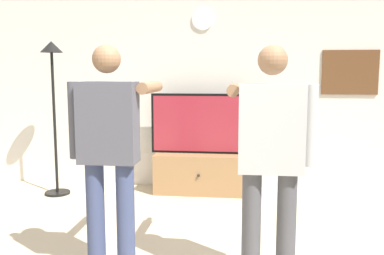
{
  "coord_description": "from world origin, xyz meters",
  "views": [
    {
      "loc": [
        0.44,
        -2.72,
        1.56
      ],
      "look_at": [
        -0.02,
        1.2,
        1.05
      ],
      "focal_mm": 38.67,
      "sensor_mm": 36.0,
      "label": 1
    }
  ],
  "objects_px": {
    "television": "(201,124)",
    "person_standing_nearer_couch": "(270,152)",
    "floor_lamp": "(53,86)",
    "framed_picture": "(350,72)",
    "wall_clock": "(203,19)",
    "tv_stand": "(200,173)",
    "person_standing_nearer_lamp": "(109,147)"
  },
  "relations": [
    {
      "from": "wall_clock",
      "to": "floor_lamp",
      "type": "distance_m",
      "value": 2.13
    },
    {
      "from": "wall_clock",
      "to": "person_standing_nearer_lamp",
      "type": "bearing_deg",
      "value": -99.97
    },
    {
      "from": "television",
      "to": "wall_clock",
      "type": "bearing_deg",
      "value": 90.0
    },
    {
      "from": "person_standing_nearer_lamp",
      "to": "person_standing_nearer_couch",
      "type": "relative_size",
      "value": 1.01
    },
    {
      "from": "framed_picture",
      "to": "person_standing_nearer_couch",
      "type": "xyz_separation_m",
      "value": [
        -1.19,
        -2.66,
        -0.57
      ]
    },
    {
      "from": "television",
      "to": "floor_lamp",
      "type": "bearing_deg",
      "value": -169.48
    },
    {
      "from": "tv_stand",
      "to": "television",
      "type": "height_order",
      "value": "television"
    },
    {
      "from": "television",
      "to": "person_standing_nearer_lamp",
      "type": "distance_m",
      "value": 2.44
    },
    {
      "from": "floor_lamp",
      "to": "wall_clock",
      "type": "bearing_deg",
      "value": 17.6
    },
    {
      "from": "television",
      "to": "person_standing_nearer_lamp",
      "type": "bearing_deg",
      "value": -100.96
    },
    {
      "from": "tv_stand",
      "to": "person_standing_nearer_couch",
      "type": "bearing_deg",
      "value": -72.78
    },
    {
      "from": "framed_picture",
      "to": "floor_lamp",
      "type": "xyz_separation_m",
      "value": [
        -3.78,
        -0.59,
        -0.17
      ]
    },
    {
      "from": "television",
      "to": "floor_lamp",
      "type": "distance_m",
      "value": 1.95
    },
    {
      "from": "tv_stand",
      "to": "floor_lamp",
      "type": "distance_m",
      "value": 2.2
    },
    {
      "from": "framed_picture",
      "to": "floor_lamp",
      "type": "distance_m",
      "value": 3.83
    },
    {
      "from": "tv_stand",
      "to": "floor_lamp",
      "type": "bearing_deg",
      "value": -170.87
    },
    {
      "from": "floor_lamp",
      "to": "person_standing_nearer_lamp",
      "type": "bearing_deg",
      "value": -55.8
    },
    {
      "from": "tv_stand",
      "to": "floor_lamp",
      "type": "relative_size",
      "value": 0.61
    },
    {
      "from": "television",
      "to": "wall_clock",
      "type": "xyz_separation_m",
      "value": [
        0.0,
        0.24,
        1.37
      ]
    },
    {
      "from": "framed_picture",
      "to": "person_standing_nearer_lamp",
      "type": "relative_size",
      "value": 0.4
    },
    {
      "from": "wall_clock",
      "to": "person_standing_nearer_lamp",
      "type": "distance_m",
      "value": 2.96
    },
    {
      "from": "person_standing_nearer_lamp",
      "to": "tv_stand",
      "type": "bearing_deg",
      "value": 78.82
    },
    {
      "from": "floor_lamp",
      "to": "framed_picture",
      "type": "bearing_deg",
      "value": 8.93
    },
    {
      "from": "tv_stand",
      "to": "person_standing_nearer_lamp",
      "type": "xyz_separation_m",
      "value": [
        -0.46,
        -2.35,
        0.75
      ]
    },
    {
      "from": "television",
      "to": "floor_lamp",
      "type": "xyz_separation_m",
      "value": [
        -1.85,
        -0.34,
        0.49
      ]
    },
    {
      "from": "floor_lamp",
      "to": "person_standing_nearer_lamp",
      "type": "height_order",
      "value": "floor_lamp"
    },
    {
      "from": "television",
      "to": "person_standing_nearer_couch",
      "type": "xyz_separation_m",
      "value": [
        0.73,
        -2.41,
        0.1
      ]
    },
    {
      "from": "television",
      "to": "framed_picture",
      "type": "xyz_separation_m",
      "value": [
        1.92,
        0.25,
        0.67
      ]
    },
    {
      "from": "framed_picture",
      "to": "tv_stand",
      "type": "bearing_deg",
      "value": -171.27
    },
    {
      "from": "framed_picture",
      "to": "person_standing_nearer_couch",
      "type": "bearing_deg",
      "value": -114.13
    },
    {
      "from": "television",
      "to": "person_standing_nearer_couch",
      "type": "relative_size",
      "value": 0.75
    },
    {
      "from": "tv_stand",
      "to": "framed_picture",
      "type": "distance_m",
      "value": 2.35
    }
  ]
}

